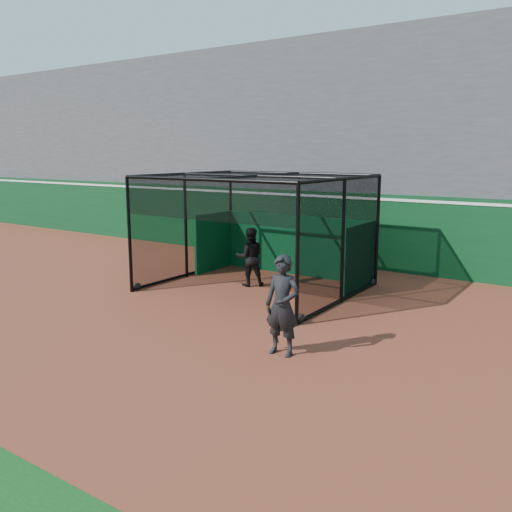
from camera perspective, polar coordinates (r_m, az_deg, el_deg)
The scene contains 6 objects.
ground at distance 12.22m, azimuth -8.21°, elevation -7.56°, with size 120.00×120.00×0.00m, color brown.
outfield_wall at distance 18.92m, azimuth 9.31°, elevation 2.96°, with size 50.00×0.50×2.50m.
grandstand at distance 22.24m, azimuth 13.79°, elevation 12.19°, with size 50.00×7.85×8.95m.
batting_cage at distance 15.28m, azimuth 0.11°, elevation 2.41°, with size 5.40×4.72×3.20m.
batter at distance 15.70m, azimuth -0.65°, elevation -0.10°, with size 0.83×0.65×1.71m, color black.
on_deck_player at distance 10.34m, azimuth 2.80°, elevation -5.24°, with size 0.74×0.51×1.95m.
Camera 1 is at (7.89, -8.51, 3.84)m, focal length 38.00 mm.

